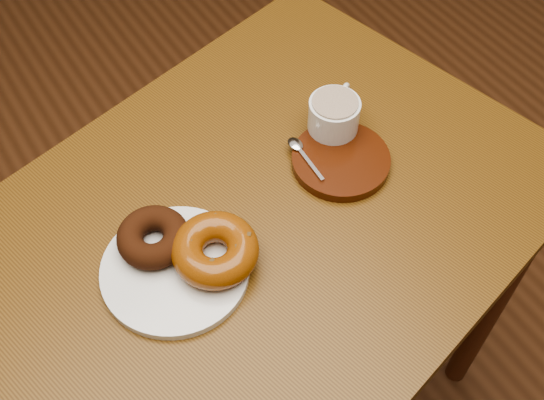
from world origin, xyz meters
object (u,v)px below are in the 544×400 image
cafe_table (262,260)px  coffee_cup (334,114)px  donut_plate (175,269)px  saucer (341,160)px

cafe_table → coffee_cup: bearing=8.1°
cafe_table → donut_plate: size_ratio=4.88×
donut_plate → coffee_cup: (0.34, 0.09, 0.04)m
cafe_table → coffee_cup: coffee_cup is taller
cafe_table → donut_plate: donut_plate is taller
cafe_table → saucer: bearing=-8.6°
cafe_table → coffee_cup: 0.27m
donut_plate → cafe_table: bearing=7.2°
cafe_table → donut_plate: (-0.15, -0.02, 0.14)m
saucer → coffee_cup: bearing=65.4°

